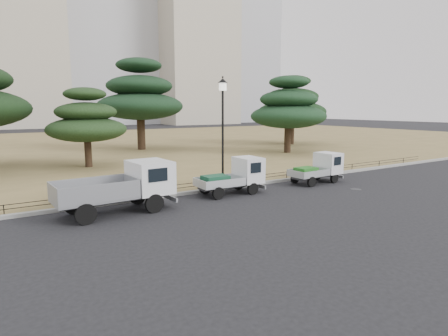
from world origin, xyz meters
TOP-DOWN VIEW (x-y plane):
  - ground at (0.00, 0.00)m, footprint 220.00×220.00m
  - lawn at (0.00, 30.60)m, footprint 120.00×56.00m
  - curb at (0.00, 2.60)m, footprint 120.00×0.25m
  - truck_large at (-5.66, 1.09)m, footprint 4.93×2.23m
  - truck_kei_front at (0.33, 1.50)m, footprint 3.50×1.57m
  - truck_kei_rear at (6.17, 1.26)m, footprint 3.39×1.59m
  - street_lamp at (0.48, 2.90)m, footprint 0.52×0.52m
  - pipe_fence at (0.00, 2.75)m, footprint 38.00×0.04m
  - tarp_pile at (-7.23, 3.34)m, footprint 1.58×1.27m
  - manhole at (6.50, -1.20)m, footprint 0.60×0.60m
  - pine_center_left at (-4.28, 13.78)m, footprint 5.61×5.61m
  - pine_center_right at (3.02, 22.97)m, footprint 8.68×8.68m
  - pine_east_near at (14.03, 12.90)m, footprint 7.19×7.19m
  - pine_east_far at (20.09, 19.11)m, footprint 7.96×7.96m
  - tower_center_left at (-5.00, 85.00)m, footprint 22.00×20.00m
  - tower_east at (40.00, 82.00)m, footprint 20.00×18.00m
  - tower_far_east at (58.00, 90.00)m, footprint 24.00×20.00m
  - radio_tower at (72.00, 85.00)m, footprint 1.80×1.80m

SIDE VIEW (x-z plane):
  - ground at x=0.00m, z-range 0.00..0.00m
  - manhole at x=6.50m, z-range 0.00..0.01m
  - lawn at x=0.00m, z-range 0.00..0.15m
  - curb at x=0.00m, z-range 0.00..0.16m
  - pipe_fence at x=0.00m, z-range 0.24..0.64m
  - tarp_pile at x=-7.23m, z-range 0.05..1.01m
  - truck_kei_rear at x=6.17m, z-range 0.00..1.74m
  - truck_kei_front at x=0.33m, z-range 0.00..1.84m
  - truck_large at x=-5.66m, z-range 0.12..2.22m
  - pine_center_left at x=-4.28m, z-range 0.59..6.29m
  - street_lamp at x=0.48m, z-range 1.17..6.98m
  - pine_east_near at x=14.03m, z-range 0.71..7.97m
  - pine_east_far at x=20.09m, z-range 0.77..8.77m
  - pine_center_right at x=3.02m, z-range 0.88..10.09m
  - tower_east at x=40.00m, z-range 0.00..48.00m
  - tower_center_left at x=-5.00m, z-range 0.00..55.00m
  - radio_tower at x=72.00m, z-range -1.46..61.54m
  - tower_far_east at x=58.00m, z-range 0.00..70.00m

